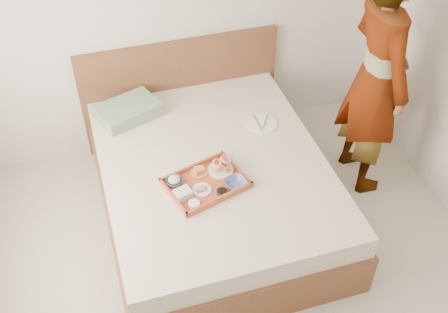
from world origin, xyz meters
TOP-DOWN VIEW (x-y plane):
  - bed at (0.02, 1.00)m, footprint 1.65×2.00m
  - headboard at (0.02, 1.97)m, footprint 1.65×0.06m
  - pillow at (-0.46, 1.69)m, footprint 0.53×0.44m
  - tray at (-0.10, 0.79)m, footprint 0.60×0.50m
  - prawn_plate at (0.04, 0.88)m, footprint 0.22×0.22m
  - navy_bowl_big at (0.09, 0.72)m, footprint 0.18×0.18m
  - sauce_dish at (-0.02, 0.67)m, footprint 0.09×0.09m
  - meat_plate at (-0.14, 0.74)m, footprint 0.16×0.16m
  - bread_plate at (-0.11, 0.90)m, footprint 0.16×0.16m
  - salad_bowl at (-0.30, 0.85)m, footprint 0.14×0.14m
  - plastic_tub at (-0.27, 0.72)m, footprint 0.13×0.12m
  - cheese_round at (-0.22, 0.62)m, footprint 0.09×0.09m
  - dinner_plate at (0.49, 1.30)m, footprint 0.31×0.31m
  - person at (1.26, 1.07)m, footprint 0.45×0.68m

SIDE VIEW (x-z plane):
  - bed at x=0.02m, z-range 0.00..0.53m
  - headboard at x=0.02m, z-range 0.00..0.95m
  - dinner_plate at x=0.49m, z-range 0.53..0.54m
  - meat_plate at x=-0.14m, z-range 0.54..0.55m
  - bread_plate at x=-0.11m, z-range 0.54..0.55m
  - prawn_plate at x=0.04m, z-range 0.54..0.56m
  - tray at x=-0.10m, z-range 0.53..0.58m
  - cheese_round at x=-0.22m, z-range 0.54..0.57m
  - sauce_dish at x=-0.02m, z-range 0.54..0.57m
  - salad_bowl at x=-0.30m, z-range 0.54..0.58m
  - navy_bowl_big at x=0.09m, z-range 0.54..0.58m
  - plastic_tub at x=-0.27m, z-range 0.54..0.59m
  - pillow at x=-0.46m, z-range 0.53..0.64m
  - person at x=1.26m, z-range 0.00..1.86m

